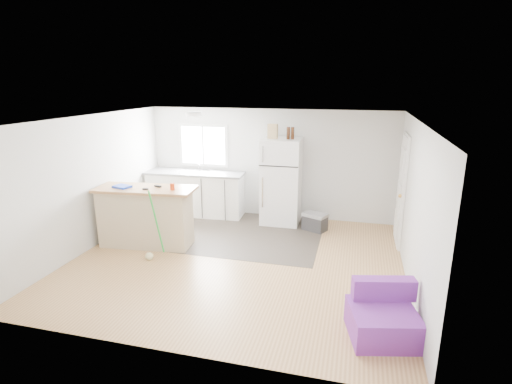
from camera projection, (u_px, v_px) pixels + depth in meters
room at (236, 193)px, 6.54m from camera, size 5.51×5.01×2.41m
vinyl_zone at (221, 231)px, 8.20m from camera, size 4.05×2.50×0.00m
window at (203, 145)px, 9.14m from camera, size 1.18×0.06×0.98m
interior_door at (402, 191)px, 7.38m from camera, size 0.11×0.92×2.10m
ceiling_fixture at (194, 114)px, 7.64m from camera, size 0.30×0.30×0.07m
kitchen_cabinets at (196, 193)px, 9.13m from camera, size 2.26×0.81×1.29m
peninsula at (146, 216)px, 7.37m from camera, size 1.86×0.87×1.11m
refrigerator at (282, 181)px, 8.49m from camera, size 0.81×0.78×1.83m
cooler at (315, 222)px, 8.20m from camera, size 0.57×0.49×0.36m
purple_seat at (383, 318)px, 4.79m from camera, size 0.92×0.89×0.63m
cleaner_jug at (157, 242)px, 7.26m from camera, size 0.15×0.11×0.32m
mop at (151, 247)px, 6.84m from camera, size 0.22×0.35×1.26m
red_cup at (172, 187)px, 7.06m from camera, size 0.10×0.10×0.12m
blue_tray at (122, 187)px, 7.23m from camera, size 0.35×0.29×0.04m
tool_a at (158, 186)px, 7.26m from camera, size 0.15×0.09×0.03m
tool_b at (145, 189)px, 7.09m from camera, size 0.11×0.06×0.03m
cardboard_box at (273, 131)px, 8.20m from camera, size 0.21×0.12×0.30m
bottle_left at (288, 133)px, 8.11m from camera, size 0.08×0.08×0.25m
bottle_right at (293, 133)px, 8.11m from camera, size 0.09×0.09×0.25m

